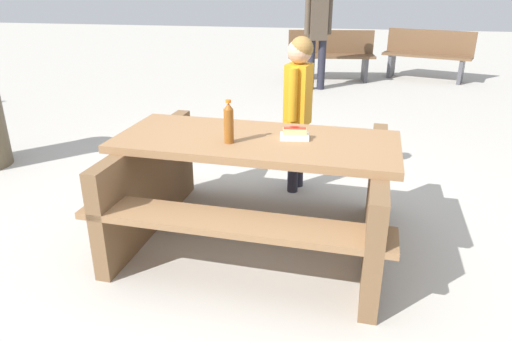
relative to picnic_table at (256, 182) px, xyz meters
name	(u,v)px	position (x,y,z in m)	size (l,w,h in m)	color
ground_plane	(256,240)	(0.00, 0.00, -0.44)	(30.00, 30.00, 0.00)	#B7B2A8
picnic_table	(256,182)	(0.00, 0.00, 0.00)	(1.88, 1.51, 0.75)	olive
soda_bottle	(229,123)	(-0.15, -0.12, 0.43)	(0.06, 0.06, 0.27)	brown
hotdog_tray	(295,134)	(0.24, 0.03, 0.34)	(0.19, 0.13, 0.08)	white
child_in_coat	(298,95)	(0.18, 0.92, 0.38)	(0.22, 0.31, 1.29)	#262633
park_bench_near	(428,54)	(1.97, 6.10, 0.00)	(1.55, 0.85, 0.85)	brown
park_bench_mid	(331,54)	(0.28, 5.73, 0.00)	(1.54, 0.59, 0.85)	brown
bystander_adult	(318,18)	(0.08, 4.91, 0.67)	(0.42, 0.30, 1.75)	#262633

